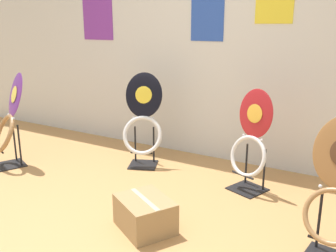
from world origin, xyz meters
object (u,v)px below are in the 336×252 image
(toilet_seat_display_jazz_black, at_px, (143,121))
(storage_box, at_px, (145,214))
(toilet_seat_display_crimson_swirl, at_px, (251,142))
(toilet_seat_display_purple_note, at_px, (8,123))

(toilet_seat_display_jazz_black, height_order, storage_box, toilet_seat_display_jazz_black)
(toilet_seat_display_jazz_black, distance_m, toilet_seat_display_crimson_swirl, 1.15)
(toilet_seat_display_jazz_black, bearing_deg, storage_box, -55.65)
(toilet_seat_display_purple_note, bearing_deg, toilet_seat_display_jazz_black, 31.07)
(toilet_seat_display_crimson_swirl, bearing_deg, toilet_seat_display_purple_note, -164.07)
(toilet_seat_display_jazz_black, xyz_separation_m, toilet_seat_display_crimson_swirl, (1.15, -0.04, -0.02))
(toilet_seat_display_purple_note, bearing_deg, toilet_seat_display_crimson_swirl, 15.93)
(toilet_seat_display_jazz_black, relative_size, toilet_seat_display_crimson_swirl, 1.06)
(toilet_seat_display_crimson_swirl, bearing_deg, toilet_seat_display_jazz_black, 177.85)
(toilet_seat_display_jazz_black, height_order, toilet_seat_display_purple_note, toilet_seat_display_purple_note)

